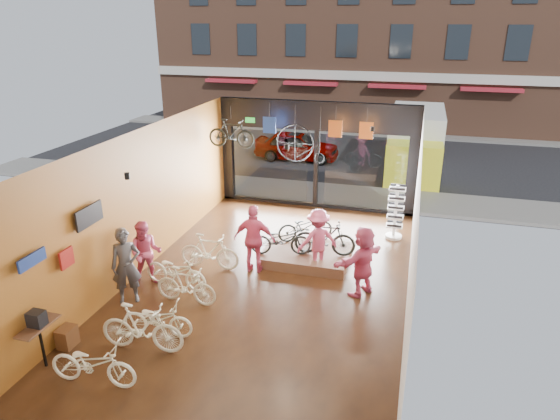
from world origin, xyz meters
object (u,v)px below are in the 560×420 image
at_px(floor_bike_2, 158,319).
at_px(display_bike_left, 281,240).
at_px(box_truck, 415,145).
at_px(customer_3, 318,240).
at_px(sunglasses_rack, 396,212).
at_px(floor_bike_3, 186,285).
at_px(floor_bike_1, 142,328).
at_px(customer_1, 146,253).
at_px(street_car, 297,146).
at_px(floor_bike_5, 209,251).
at_px(floor_bike_0, 93,363).
at_px(floor_bike_4, 176,271).
at_px(penny_farthing, 303,145).
at_px(customer_5, 363,261).
at_px(customer_2, 254,239).
at_px(display_platform, 306,255).
at_px(customer_0, 126,266).
at_px(hung_bike, 231,133).
at_px(display_bike_mid, 325,238).
at_px(display_bike_right, 305,227).

relative_size(floor_bike_2, display_bike_left, 0.93).
height_order(box_truck, customer_3, box_truck).
relative_size(box_truck, sunglasses_rack, 3.91).
bearing_deg(floor_bike_3, floor_bike_1, -179.72).
bearing_deg(floor_bike_1, customer_1, 22.85).
bearing_deg(customer_1, street_car, 66.49).
height_order(floor_bike_2, floor_bike_5, floor_bike_5).
distance_m(floor_bike_0, floor_bike_4, 3.70).
xyz_separation_m(floor_bike_0, penny_farthing, (1.78, 9.36, 2.05)).
xyz_separation_m(box_truck, floor_bike_3, (-4.94, -12.36, -0.86)).
height_order(floor_bike_1, customer_5, customer_5).
bearing_deg(floor_bike_3, customer_3, -44.24).
relative_size(floor_bike_4, customer_2, 0.93).
relative_size(floor_bike_4, display_platform, 0.74).
bearing_deg(customer_5, customer_2, -64.75).
bearing_deg(street_car, box_truck, -100.34).
bearing_deg(customer_0, customer_3, 4.01).
relative_size(floor_bike_0, floor_bike_2, 1.11).
xyz_separation_m(customer_3, hung_bike, (-3.54, 2.99, 2.06)).
distance_m(display_bike_left, penny_farthing, 4.11).
height_order(display_bike_mid, hung_bike, hung_bike).
bearing_deg(customer_2, sunglasses_rack, -140.78).
bearing_deg(customer_1, customer_3, 5.99).
height_order(floor_bike_2, floor_bike_3, floor_bike_3).
height_order(floor_bike_0, floor_bike_2, floor_bike_0).
height_order(display_bike_right, hung_bike, hung_bike).
xyz_separation_m(customer_2, customer_3, (1.60, 0.59, -0.08)).
xyz_separation_m(floor_bike_0, display_platform, (2.70, 6.07, -0.30)).
relative_size(floor_bike_4, display_bike_left, 1.06).
height_order(customer_2, hung_bike, hung_bike).
height_order(customer_0, customer_5, customer_0).
xyz_separation_m(floor_bike_0, hung_bike, (-0.45, 8.64, 2.47)).
xyz_separation_m(street_car, floor_bike_3, (0.54, -13.36, -0.22)).
bearing_deg(street_car, customer_2, -171.92).
bearing_deg(customer_0, floor_bike_2, -69.65).
relative_size(street_car, customer_1, 2.36).
bearing_deg(display_bike_mid, hung_bike, 48.85).
distance_m(box_truck, customer_0, 14.15).
height_order(street_car, display_bike_mid, street_car).
distance_m(customer_1, customer_5, 5.46).
xyz_separation_m(display_platform, hung_bike, (-3.15, 2.57, 2.78)).
xyz_separation_m(penny_farthing, hung_bike, (-2.23, -0.72, 0.43)).
distance_m(customer_3, sunglasses_rack, 3.27).
xyz_separation_m(box_truck, floor_bike_4, (-5.52, -11.74, -0.87)).
xyz_separation_m(box_truck, customer_5, (-0.94, -10.78, -0.43)).
bearing_deg(display_bike_left, customer_3, -104.81).
height_order(floor_bike_4, customer_1, customer_1).
relative_size(display_bike_mid, hung_bike, 1.07).
xyz_separation_m(street_car, customer_1, (-0.84, -12.75, 0.17)).
bearing_deg(floor_bike_5, floor_bike_0, 174.23).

